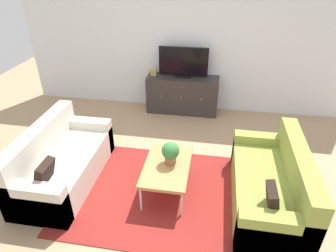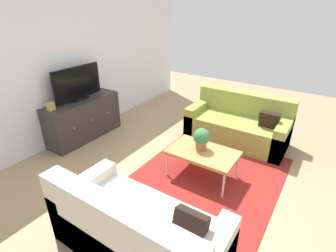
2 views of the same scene
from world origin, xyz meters
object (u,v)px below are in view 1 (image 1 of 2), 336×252
Objects in this scene: couch_right_side at (274,187)px; coffee_table at (167,167)px; couch_left_side at (59,164)px; flat_screen_tv at (183,62)px; tv_console at (182,95)px; potted_plant at (170,152)px; mantel_clock at (154,72)px.

couch_right_side is 1.82× the size of coffee_table.
coffee_table is at bearing 1.43° from couch_left_side.
couch_left_side is 2.86m from couch_right_side.
flat_screen_tv is (-0.09, 2.36, 0.62)m from coffee_table.
tv_console is (1.42, 2.37, 0.08)m from couch_left_side.
potted_plant is (0.04, 0.05, 0.20)m from coffee_table.
couch_right_side is at bearing -1.59° from coffee_table.
coffee_table is at bearing -87.81° from tv_console.
couch_right_side is 2.89m from flat_screen_tv.
potted_plant is 0.22× the size of tv_console.
coffee_table is 0.21m from potted_plant.
couch_left_side is 2.77m from tv_console.
flat_screen_tv is (-1.45, 2.39, 0.73)m from couch_right_side.
coffee_table is at bearing -125.43° from potted_plant.
flat_screen_tv is (-0.00, 0.02, 0.65)m from tv_console.
couch_left_side is 1.58m from potted_plant.
coffee_table is 3.00× the size of potted_plant.
flat_screen_tv reaches higher than mantel_clock.
potted_plant is at bearing 54.57° from coffee_table.
couch_left_side is 1.83× the size of flat_screen_tv.
couch_left_side is at bearing -120.81° from tv_console.
couch_left_side is at bearing -120.60° from flat_screen_tv.
couch_right_side is 13.07× the size of mantel_clock.
potted_plant reaches higher than tv_console.
coffee_table is 1.00× the size of flat_screen_tv.
flat_screen_tv is 7.15× the size of mantel_clock.
couch_left_side is at bearing 180.00° from couch_right_side.
coffee_table is 2.46m from mantel_clock.
flat_screen_tv reaches higher than couch_left_side.
couch_left_side is 5.46× the size of potted_plant.
potted_plant is (-1.32, 0.09, 0.31)m from couch_right_side.
potted_plant is at bearing -86.85° from flat_screen_tv.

